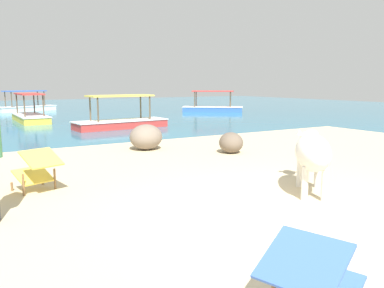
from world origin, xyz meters
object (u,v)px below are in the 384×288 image
object	(u,v)px
boat_white	(26,107)
boat_blue	(213,107)
boat_red	(121,121)
deck_chair_near	(37,168)
boat_yellow	(30,116)
deck_chair_far	(312,278)
cow	(312,152)

from	to	relation	value
boat_white	boat_blue	bearing A→B (deg)	-54.94
boat_white	boat_red	bearing A→B (deg)	-102.89
deck_chair_near	boat_blue	xyz separation A→B (m)	(12.25, 13.52, -0.13)
boat_red	boat_blue	xyz separation A→B (m)	(7.96, 5.55, 0.00)
boat_yellow	boat_white	bearing A→B (deg)	-7.41
boat_blue	boat_white	bearing A→B (deg)	-174.89
boat_white	boat_yellow	bearing A→B (deg)	-117.90
deck_chair_near	boat_blue	size ratio (longest dim) A/B	0.25
boat_yellow	boat_blue	bearing A→B (deg)	-86.36
deck_chair_near	boat_red	xyz separation A→B (m)	(4.30, 7.98, -0.13)
deck_chair_far	boat_yellow	size ratio (longest dim) A/B	0.24
cow	deck_chair_far	world-z (taller)	cow
deck_chair_far	boat_white	world-z (taller)	boat_white
cow	deck_chair_near	size ratio (longest dim) A/B	1.74
deck_chair_far	cow	bearing A→B (deg)	23.06
cow	deck_chair_near	xyz separation A→B (m)	(-3.71, 2.23, -0.26)
deck_chair_near	deck_chair_far	distance (m)	4.77
cow	boat_white	bearing A→B (deg)	43.99
deck_chair_near	boat_yellow	size ratio (longest dim) A/B	0.24
deck_chair_near	boat_white	xyz separation A→B (m)	(2.36, 19.91, -0.13)
deck_chair_near	boat_yellow	bearing A→B (deg)	-25.57
cow	deck_chair_near	bearing A→B (deg)	99.54
cow	boat_white	xyz separation A→B (m)	(-1.35, 22.13, -0.40)
deck_chair_far	boat_red	world-z (taller)	boat_red
deck_chair_far	boat_blue	size ratio (longest dim) A/B	0.25
cow	boat_yellow	world-z (taller)	boat_yellow
boat_red	boat_white	bearing A→B (deg)	94.04
boat_red	deck_chair_far	bearing A→B (deg)	-109.51
deck_chair_far	boat_red	bearing A→B (deg)	56.14
deck_chair_far	boat_yellow	distance (m)	17.21
cow	boat_yellow	size ratio (longest dim) A/B	0.42
cow	boat_blue	xyz separation A→B (m)	(8.54, 15.75, -0.40)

